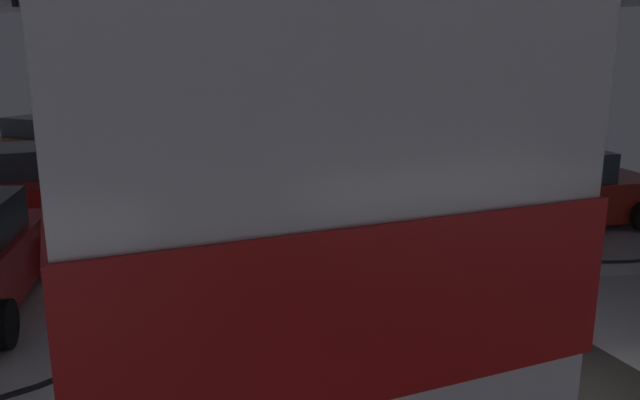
{
  "coord_description": "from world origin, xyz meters",
  "views": [
    {
      "loc": [
        -4.64,
        -5.36,
        4.29
      ],
      "look_at": [
        -0.39,
        5.73,
        1.4
      ],
      "focal_mm": 35.6,
      "sensor_mm": 36.0,
      "label": 1
    }
  ],
  "objects_px": {
    "display_platform_mid_right": "(559,229)",
    "visitor_walking_far": "(279,220)",
    "display_car_deep_left": "(40,144)",
    "display_platform_far_left": "(37,221)",
    "display_car_far_left": "(33,185)",
    "display_platform_deep_left": "(42,171)",
    "display_car_far_right": "(475,150)",
    "visitor_walking_near": "(570,298)",
    "pickup_truck_deep_right": "(391,127)",
    "display_car_mid_right": "(562,191)",
    "display_platform_far_right": "(473,179)",
    "display_platform_deep_right": "(392,153)"
  },
  "relations": [
    {
      "from": "display_platform_mid_right",
      "to": "visitor_walking_far",
      "type": "distance_m",
      "value": 6.67
    },
    {
      "from": "display_platform_mid_right",
      "to": "visitor_walking_far",
      "type": "height_order",
      "value": "visitor_walking_far"
    },
    {
      "from": "display_platform_mid_right",
      "to": "display_car_deep_left",
      "type": "relative_size",
      "value": 1.22
    },
    {
      "from": "display_platform_far_left",
      "to": "display_car_far_left",
      "type": "relative_size",
      "value": 1.17
    },
    {
      "from": "display_platform_deep_left",
      "to": "display_car_far_right",
      "type": "distance_m",
      "value": 14.43
    },
    {
      "from": "display_platform_mid_right",
      "to": "display_platform_deep_left",
      "type": "relative_size",
      "value": 1.08
    },
    {
      "from": "display_platform_deep_left",
      "to": "visitor_walking_near",
      "type": "xyz_separation_m",
      "value": [
        7.42,
        -16.71,
        0.74
      ]
    },
    {
      "from": "display_car_deep_left",
      "to": "visitor_walking_near",
      "type": "distance_m",
      "value": 18.3
    },
    {
      "from": "display_car_deep_left",
      "to": "display_car_far_left",
      "type": "bearing_deg",
      "value": -88.99
    },
    {
      "from": "display_platform_far_left",
      "to": "visitor_walking_far",
      "type": "height_order",
      "value": "visitor_walking_far"
    },
    {
      "from": "pickup_truck_deep_right",
      "to": "display_platform_mid_right",
      "type": "bearing_deg",
      "value": -96.5
    },
    {
      "from": "pickup_truck_deep_right",
      "to": "display_car_deep_left",
      "type": "bearing_deg",
      "value": 175.1
    },
    {
      "from": "display_car_far_right",
      "to": "display_platform_far_left",
      "type": "bearing_deg",
      "value": -178.15
    },
    {
      "from": "display_platform_mid_right",
      "to": "display_car_mid_right",
      "type": "relative_size",
      "value": 1.2
    },
    {
      "from": "display_car_far_right",
      "to": "pickup_truck_deep_right",
      "type": "height_order",
      "value": "pickup_truck_deep_right"
    },
    {
      "from": "display_platform_far_left",
      "to": "display_car_far_right",
      "type": "bearing_deg",
      "value": 1.85
    },
    {
      "from": "display_car_mid_right",
      "to": "display_car_far_right",
      "type": "height_order",
      "value": "display_car_far_right"
    },
    {
      "from": "visitor_walking_far",
      "to": "visitor_walking_near",
      "type": "bearing_deg",
      "value": -63.95
    },
    {
      "from": "display_platform_far_right",
      "to": "visitor_walking_far",
      "type": "relative_size",
      "value": 3.77
    },
    {
      "from": "display_platform_mid_right",
      "to": "display_car_mid_right",
      "type": "distance_m",
      "value": 0.91
    },
    {
      "from": "display_car_deep_left",
      "to": "display_platform_deep_right",
      "type": "bearing_deg",
      "value": -3.75
    },
    {
      "from": "display_car_far_left",
      "to": "display_car_far_right",
      "type": "xyz_separation_m",
      "value": [
        12.69,
        0.44,
        0.05
      ]
    },
    {
      "from": "display_platform_far_left",
      "to": "pickup_truck_deep_right",
      "type": "bearing_deg",
      "value": 25.03
    },
    {
      "from": "display_car_mid_right",
      "to": "visitor_walking_near",
      "type": "xyz_separation_m",
      "value": [
        -4.0,
        -4.73,
        -0.18
      ]
    },
    {
      "from": "display_car_mid_right",
      "to": "visitor_walking_far",
      "type": "distance_m",
      "value": 6.6
    },
    {
      "from": "display_platform_deep_left",
      "to": "display_platform_deep_right",
      "type": "height_order",
      "value": "display_platform_deep_left"
    },
    {
      "from": "display_platform_mid_right",
      "to": "display_platform_deep_left",
      "type": "bearing_deg",
      "value": 133.71
    },
    {
      "from": "display_car_far_left",
      "to": "display_platform_deep_right",
      "type": "bearing_deg",
      "value": 25.66
    },
    {
      "from": "display_platform_far_right",
      "to": "visitor_walking_far",
      "type": "distance_m",
      "value": 9.44
    },
    {
      "from": "visitor_walking_near",
      "to": "display_platform_deep_right",
      "type": "bearing_deg",
      "value": 70.94
    },
    {
      "from": "display_car_deep_left",
      "to": "display_platform_far_right",
      "type": "distance_m",
      "value": 14.41
    },
    {
      "from": "display_car_far_left",
      "to": "pickup_truck_deep_right",
      "type": "height_order",
      "value": "pickup_truck_deep_right"
    },
    {
      "from": "display_platform_far_left",
      "to": "display_platform_deep_right",
      "type": "distance_m",
      "value": 14.15
    },
    {
      "from": "display_car_deep_left",
      "to": "display_car_far_left",
      "type": "height_order",
      "value": "display_car_far_left"
    },
    {
      "from": "display_platform_far_right",
      "to": "pickup_truck_deep_right",
      "type": "distance_m",
      "value": 5.52
    },
    {
      "from": "display_car_far_right",
      "to": "pickup_truck_deep_right",
      "type": "distance_m",
      "value": 5.45
    },
    {
      "from": "display_platform_deep_left",
      "to": "visitor_walking_far",
      "type": "bearing_deg",
      "value": -67.03
    },
    {
      "from": "display_car_mid_right",
      "to": "display_platform_deep_left",
      "type": "xyz_separation_m",
      "value": [
        -11.43,
        11.98,
        -0.92
      ]
    },
    {
      "from": "display_platform_deep_right",
      "to": "display_car_far_right",
      "type": "bearing_deg",
      "value": -90.75
    },
    {
      "from": "display_car_mid_right",
      "to": "display_platform_deep_left",
      "type": "distance_m",
      "value": 16.58
    },
    {
      "from": "visitor_walking_near",
      "to": "display_platform_far_left",
      "type": "bearing_deg",
      "value": 126.64
    },
    {
      "from": "display_platform_deep_left",
      "to": "display_platform_far_right",
      "type": "bearing_deg",
      "value": -26.79
    },
    {
      "from": "display_car_far_left",
      "to": "visitor_walking_near",
      "type": "distance_m",
      "value": 12.17
    },
    {
      "from": "display_platform_mid_right",
      "to": "display_platform_deep_right",
      "type": "relative_size",
      "value": 0.93
    },
    {
      "from": "visitor_walking_far",
      "to": "pickup_truck_deep_right",
      "type": "bearing_deg",
      "value": 52.92
    },
    {
      "from": "display_platform_far_left",
      "to": "visitor_walking_near",
      "type": "height_order",
      "value": "visitor_walking_near"
    },
    {
      "from": "visitor_walking_near",
      "to": "visitor_walking_far",
      "type": "distance_m",
      "value": 5.86
    },
    {
      "from": "display_platform_far_right",
      "to": "display_platform_deep_right",
      "type": "bearing_deg",
      "value": 89.33
    },
    {
      "from": "display_car_deep_left",
      "to": "display_car_far_right",
      "type": "distance_m",
      "value": 14.39
    },
    {
      "from": "display_car_deep_left",
      "to": "pickup_truck_deep_right",
      "type": "distance_m",
      "value": 12.72
    }
  ]
}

